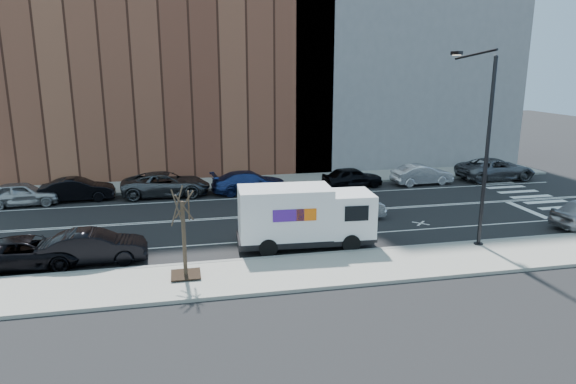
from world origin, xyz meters
name	(u,v)px	position (x,y,z in m)	size (l,w,h in m)	color
ground	(303,213)	(0.00, 0.00, 0.00)	(120.00, 120.00, 0.00)	black
sidewalk_near	(351,268)	(0.00, -8.80, 0.07)	(44.00, 3.60, 0.15)	gray
sidewalk_far	(275,181)	(0.00, 8.80, 0.07)	(44.00, 3.60, 0.15)	gray
curb_near	(338,253)	(0.00, -7.00, 0.08)	(44.00, 0.25, 0.17)	gray
curb_far	(280,186)	(0.00, 7.00, 0.08)	(44.00, 0.25, 0.17)	gray
crosswalk	(538,199)	(16.00, 0.00, 0.00)	(3.00, 14.00, 0.01)	white
road_markings	(303,213)	(0.00, 0.00, 0.00)	(40.00, 8.60, 0.01)	white
bldg_brick	(161,34)	(-8.00, 15.60, 11.00)	(26.00, 10.00, 22.00)	brown
bldg_concrete	(395,13)	(12.00, 15.60, 13.00)	(20.00, 10.00, 26.00)	slate
streetlight	(482,142)	(7.00, -6.91, 5.08)	(0.44, 4.02, 9.34)	black
street_tree	(184,246)	(-7.00, -8.40, 1.45)	(1.20, 1.20, 3.75)	black
fedex_van	(304,216)	(-1.29, -5.60, 1.58)	(6.69, 2.63, 3.00)	black
far_parked_a	(22,194)	(-16.80, 5.40, 0.76)	(1.80, 4.48, 1.53)	#A4A5A9
far_parked_b	(78,189)	(-13.60, 5.93, 0.75)	(1.60, 4.58, 1.51)	black
far_parked_c	(166,184)	(-8.00, 6.07, 0.81)	(2.69, 5.83, 1.62)	#44464B
far_parked_d	(249,182)	(-2.40, 5.74, 0.76)	(2.12, 5.22, 1.51)	navy
far_parked_e	(352,177)	(5.08, 5.78, 0.75)	(1.77, 4.39, 1.50)	black
far_parked_f	(422,175)	(10.44, 5.64, 0.74)	(1.56, 4.48, 1.48)	silver
far_parked_g	(496,169)	(16.72, 5.96, 0.83)	(2.75, 5.96, 1.66)	#505358
driving_sedan	(340,206)	(1.81, -1.66, 0.83)	(1.75, 5.02, 1.65)	silver
near_parked_rear_a	(94,247)	(-10.95, -5.68, 0.75)	(1.60, 4.58, 1.51)	black
near_parked_rear_b	(30,252)	(-13.62, -5.58, 0.68)	(2.26, 4.90, 1.36)	black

